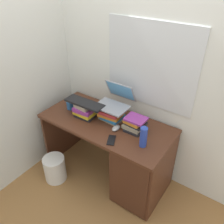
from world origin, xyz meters
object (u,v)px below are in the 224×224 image
object	(u,v)px
water_bottle	(143,137)
keyboard	(84,103)
desk	(132,161)
cell_phone	(111,140)
book_stack_side	(135,123)
mug	(71,105)
computer_mouse	(116,128)
book_stack_tall	(111,114)
wastebasket	(55,168)
book_stack_keyboard_riser	(85,110)
laptop	(115,100)

from	to	relation	value
water_bottle	keyboard	bearing A→B (deg)	175.15
desk	cell_phone	bearing A→B (deg)	-126.19
book_stack_side	mug	bearing A→B (deg)	-174.43
water_bottle	computer_mouse	bearing A→B (deg)	170.12
book_stack_tall	computer_mouse	size ratio (longest dim) A/B	2.27
book_stack_side	computer_mouse	bearing A→B (deg)	-143.59
desk	mug	size ratio (longest dim) A/B	11.23
book_stack_side	computer_mouse	world-z (taller)	book_stack_side
keyboard	water_bottle	size ratio (longest dim) A/B	2.18
keyboard	cell_phone	xyz separation A→B (m)	(0.44, -0.16, -0.16)
keyboard	wastebasket	bearing A→B (deg)	-119.83
book_stack_side	mug	world-z (taller)	book_stack_side
book_stack_tall	wastebasket	size ratio (longest dim) A/B	0.80
book_stack_tall	wastebasket	bearing A→B (deg)	-134.65
desk	book_stack_keyboard_riser	size ratio (longest dim) A/B	6.22
book_stack_side	keyboard	distance (m)	0.54
wastebasket	cell_phone	bearing A→B (deg)	16.88
book_stack_side	wastebasket	size ratio (longest dim) A/B	0.68
computer_mouse	cell_phone	distance (m)	0.17
book_stack_keyboard_riser	cell_phone	bearing A→B (deg)	-19.81
water_bottle	cell_phone	bearing A→B (deg)	-158.95
computer_mouse	mug	bearing A→B (deg)	177.11
book_stack_tall	cell_phone	size ratio (longest dim) A/B	1.74
desk	book_stack_side	world-z (taller)	book_stack_side
mug	water_bottle	xyz separation A→B (m)	(0.93, -0.09, 0.05)
mug	laptop	bearing A→B (deg)	16.43
book_stack_keyboard_riser	water_bottle	xyz separation A→B (m)	(0.71, -0.06, 0.03)
laptop	water_bottle	world-z (taller)	laptop
book_stack_keyboard_riser	book_stack_side	bearing A→B (deg)	10.71
book_stack_tall	keyboard	xyz separation A→B (m)	(-0.26, -0.10, 0.09)
desk	cell_phone	size ratio (longest dim) A/B	9.85
book_stack_tall	book_stack_keyboard_riser	size ratio (longest dim) A/B	1.10
book_stack_side	book_stack_tall	bearing A→B (deg)	-179.96
desk	computer_mouse	world-z (taller)	computer_mouse
book_stack_tall	wastebasket	world-z (taller)	book_stack_tall
desk	mug	bearing A→B (deg)	179.38
laptop	computer_mouse	distance (m)	0.28
mug	water_bottle	distance (m)	0.94
book_stack_keyboard_riser	computer_mouse	size ratio (longest dim) A/B	2.07
keyboard	mug	world-z (taller)	keyboard
book_stack_keyboard_riser	mug	xyz separation A→B (m)	(-0.22, 0.03, -0.03)
book_stack_side	wastebasket	bearing A→B (deg)	-147.69
book_stack_keyboard_riser	wastebasket	distance (m)	0.76
book_stack_side	wastebasket	distance (m)	1.06
desk	book_stack_tall	xyz separation A→B (m)	(-0.31, 0.08, 0.40)
water_bottle	book_stack_side	bearing A→B (deg)	137.83
laptop	book_stack_keyboard_riser	bearing A→B (deg)	-146.97
water_bottle	wastebasket	distance (m)	1.15
desk	book_stack_tall	distance (m)	0.52
book_stack_tall	computer_mouse	distance (m)	0.17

